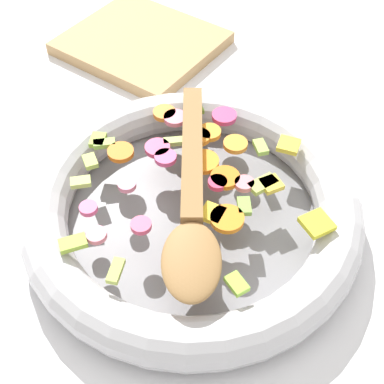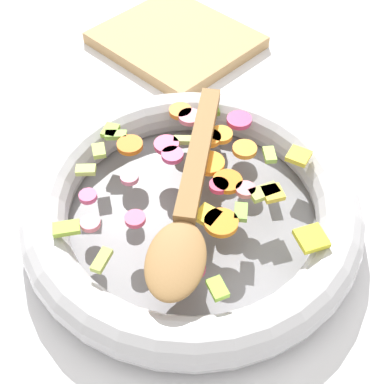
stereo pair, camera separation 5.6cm
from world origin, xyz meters
The scene contains 5 objects.
ground_plane centered at (0.00, 0.00, 0.00)m, with size 4.00×4.00×0.00m, color silver.
skillet centered at (0.00, 0.00, 0.02)m, with size 0.37×0.37×0.05m.
chopped_vegetables centered at (0.01, -0.01, 0.05)m, with size 0.29×0.27×0.01m.
wooden_spoon centered at (-0.02, 0.02, 0.06)m, with size 0.20×0.26×0.01m.
cutting_board centered at (0.26, -0.23, 0.01)m, with size 0.21×0.19×0.02m.
Camera 1 is at (-0.21, 0.30, 0.47)m, focal length 50.00 mm.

